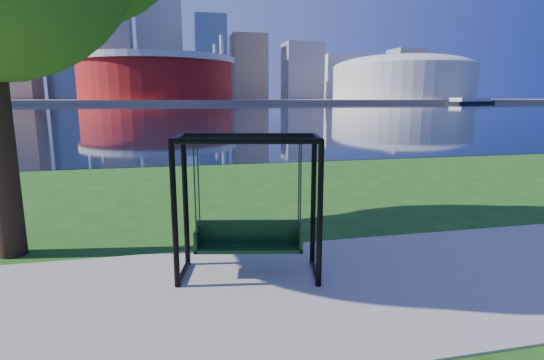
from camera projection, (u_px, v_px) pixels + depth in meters
name	position (u px, v px, depth m)	size (l,w,h in m)	color
ground	(254.00, 281.00, 6.70)	(900.00, 900.00, 0.00)	#1E5114
path	(260.00, 294.00, 6.21)	(120.00, 4.00, 0.03)	#9E937F
river	(180.00, 110.00, 104.39)	(900.00, 180.00, 0.02)	black
far_bank	(177.00, 101.00, 299.59)	(900.00, 228.00, 2.00)	#937F60
stadium	(157.00, 77.00, 226.92)	(83.00, 83.00, 32.00)	maroon
arena	(403.00, 76.00, 257.89)	(84.00, 84.00, 26.56)	beige
skyline	(168.00, 51.00, 304.87)	(392.00, 66.00, 96.50)	gray
swing	(249.00, 210.00, 6.69)	(2.38, 1.40, 2.28)	black
barge	(470.00, 101.00, 209.25)	(31.59, 18.61, 3.07)	black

